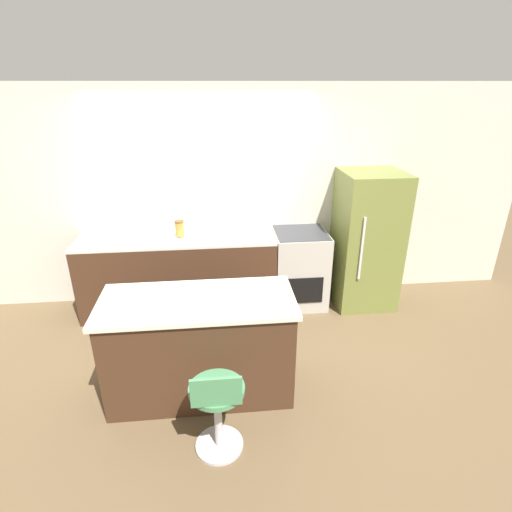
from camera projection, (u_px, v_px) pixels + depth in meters
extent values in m
plane|color=brown|center=(210.00, 320.00, 4.72)|extent=(14.00, 14.00, 0.00)
cube|color=beige|center=(205.00, 198.00, 4.82)|extent=(8.00, 0.06, 2.60)
cube|color=#422819|center=(179.00, 275.00, 4.81)|extent=(2.28, 0.63, 0.91)
cube|color=beige|center=(176.00, 239.00, 4.62)|extent=(2.28, 0.63, 0.03)
cube|color=#9EA3A8|center=(141.00, 238.00, 4.58)|extent=(0.44, 0.35, 0.01)
cube|color=#422819|center=(200.00, 348.00, 3.50)|extent=(1.57, 0.67, 0.90)
cube|color=beige|center=(197.00, 302.00, 3.31)|extent=(1.63, 0.72, 0.04)
cube|color=#B7B2A8|center=(299.00, 268.00, 4.95)|extent=(0.64, 0.63, 0.94)
cube|color=black|center=(304.00, 291.00, 4.71)|extent=(0.45, 0.01, 0.33)
cube|color=#333338|center=(301.00, 233.00, 4.76)|extent=(0.61, 0.60, 0.01)
cube|color=olive|center=(366.00, 240.00, 4.84)|extent=(0.71, 0.71, 1.66)
cube|color=silver|center=(362.00, 249.00, 4.47)|extent=(0.02, 0.02, 0.75)
cylinder|color=#B7B7BC|center=(219.00, 445.00, 3.09)|extent=(0.37, 0.37, 0.02)
cylinder|color=#B7B7BC|center=(218.00, 420.00, 2.99)|extent=(0.06, 0.06, 0.54)
cylinder|color=#478456|center=(217.00, 389.00, 2.87)|extent=(0.41, 0.41, 0.04)
cube|color=#478456|center=(216.00, 392.00, 2.66)|extent=(0.35, 0.02, 0.23)
cylinder|color=silver|center=(124.00, 233.00, 4.56)|extent=(0.16, 0.16, 0.12)
sphere|color=silver|center=(123.00, 225.00, 4.52)|extent=(0.09, 0.09, 0.09)
cylinder|color=white|center=(205.00, 232.00, 4.65)|extent=(0.24, 0.24, 0.08)
cylinder|color=#B77F33|center=(180.00, 229.00, 4.61)|extent=(0.10, 0.10, 0.17)
cylinder|color=brown|center=(179.00, 222.00, 4.57)|extent=(0.11, 0.11, 0.02)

